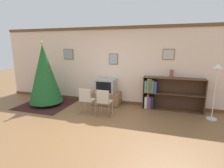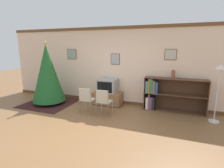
{
  "view_description": "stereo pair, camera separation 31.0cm",
  "coord_description": "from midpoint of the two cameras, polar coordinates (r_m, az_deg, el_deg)",
  "views": [
    {
      "loc": [
        1.74,
        -3.62,
        2.02
      ],
      "look_at": [
        0.25,
        1.27,
        0.93
      ],
      "focal_mm": 28.0,
      "sensor_mm": 36.0,
      "label": 1
    },
    {
      "loc": [
        2.03,
        -3.52,
        2.02
      ],
      "look_at": [
        0.25,
        1.27,
        0.93
      ],
      "focal_mm": 28.0,
      "sensor_mm": 36.0,
      "label": 2
    }
  ],
  "objects": [
    {
      "name": "christmas_tree",
      "position": [
        6.51,
        -22.48,
        3.06
      ],
      "size": [
        1.13,
        1.13,
        2.2
      ],
      "color": "maroon",
      "rests_on": "area_rug"
    },
    {
      "name": "vase",
      "position": [
        5.71,
        17.41,
        3.22
      ],
      "size": [
        0.12,
        0.12,
        0.26
      ],
      "color": "brown",
      "rests_on": "bookshelf"
    },
    {
      "name": "tv_console",
      "position": [
        6.2,
        -3.36,
        -4.73
      ],
      "size": [
        1.0,
        0.56,
        0.46
      ],
      "color": "brown",
      "rests_on": "ground_plane"
    },
    {
      "name": "folding_chair_right",
      "position": [
        5.11,
        -4.44,
        -5.58
      ],
      "size": [
        0.4,
        0.4,
        0.82
      ],
      "color": "#BCB29E",
      "rests_on": "ground_plane"
    },
    {
      "name": "television",
      "position": [
        6.08,
        -3.42,
        -0.56
      ],
      "size": [
        0.65,
        0.55,
        0.47
      ],
      "color": "#9E9E99",
      "rests_on": "tv_console"
    },
    {
      "name": "wall_back",
      "position": [
        6.24,
        -0.71,
        5.93
      ],
      "size": [
        8.95,
        0.11,
        2.7
      ],
      "color": "beige",
      "rests_on": "ground_plane"
    },
    {
      "name": "area_rug",
      "position": [
        6.76,
        -21.73,
        -6.17
      ],
      "size": [
        1.71,
        1.71,
        0.01
      ],
      "color": "#381919",
      "rests_on": "ground_plane"
    },
    {
      "name": "ground_plane",
      "position": [
        4.51,
        -10.02,
        -14.72
      ],
      "size": [
        24.0,
        24.0,
        0.0
      ],
      "primitive_type": "plane",
      "color": "brown"
    },
    {
      "name": "bookshelf",
      "position": [
        5.87,
        14.68,
        -3.03
      ],
      "size": [
        1.87,
        0.36,
        1.06
      ],
      "color": "brown",
      "rests_on": "ground_plane"
    },
    {
      "name": "standing_lamp",
      "position": [
        5.43,
        29.61,
        1.9
      ],
      "size": [
        0.28,
        0.28,
        1.58
      ],
      "color": "silver",
      "rests_on": "ground_plane"
    },
    {
      "name": "folding_chair_left",
      "position": [
        5.34,
        -10.09,
        -4.97
      ],
      "size": [
        0.4,
        0.4,
        0.82
      ],
      "color": "#BCB29E",
      "rests_on": "ground_plane"
    }
  ]
}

